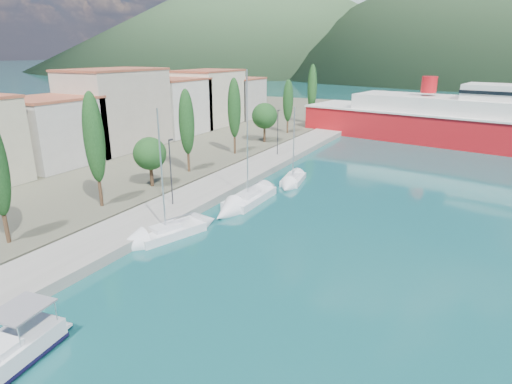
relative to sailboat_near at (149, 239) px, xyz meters
The scene contains 10 objects.
ground 111.94m from the sailboat_near, 86.70° to the left, with size 1400.00×1400.00×0.00m, color #155154.
quay 17.94m from the sailboat_near, 98.19° to the left, with size 5.00×88.00×0.80m, color gray.
land_strip 49.14m from the sailboat_near, 145.61° to the left, with size 70.00×148.00×0.70m, color #565644.
town_buildings 38.76m from the sailboat_near, 131.72° to the left, with size 9.20×69.20×11.30m.
tree_row 26.97m from the sailboat_near, 108.24° to the left, with size 3.98×64.58×11.36m.
lamp_posts 7.58m from the sailboat_near, 112.88° to the left, with size 0.15×46.83×6.06m.
sailboat_near is the anchor object (origin of this frame).
sailboat_mid 10.12m from the sailboat_near, 76.53° to the left, with size 2.55×9.56×13.74m.
sailboat_far 19.24m from the sailboat_near, 78.59° to the left, with size 3.09×6.63×9.38m.
ferry 56.85m from the sailboat_near, 68.38° to the left, with size 56.61×20.71×11.01m.
Camera 1 is at (15.28, -14.91, 14.25)m, focal length 30.00 mm.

